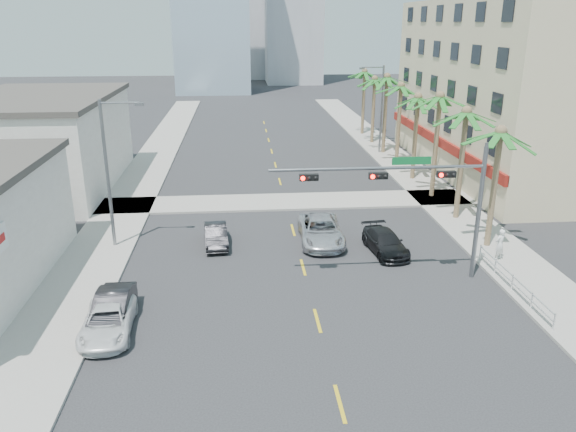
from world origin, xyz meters
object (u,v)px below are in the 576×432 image
Objects in this scene: car_parked_mid at (112,308)px; car_lane_center at (321,231)px; traffic_signal_mast at (421,189)px; car_lane_left at (216,235)px; car_parked_far at (108,321)px; pedestrian at (500,244)px; car_lane_right at (385,242)px.

car_parked_mid is 0.78× the size of car_lane_center.
traffic_signal_mast is 2.86× the size of car_lane_left.
car_parked_far is at bearing -118.11° from car_lane_left.
car_lane_left is 16.80m from pedestrian.
traffic_signal_mast reaches higher than car_parked_far.
car_lane_center is at bearing 39.59° from car_parked_mid.
car_lane_center reaches higher than car_lane_left.
traffic_signal_mast is 6.03× the size of pedestrian.
traffic_signal_mast is 2.55× the size of car_parked_mid.
pedestrian is at bearing 18.79° from traffic_signal_mast.
pedestrian is (5.54, 1.88, -3.99)m from traffic_signal_mast.
car_lane_left is (4.40, 9.12, -0.08)m from car_parked_mid.
car_parked_mid is 0.98× the size of car_lane_right.
car_lane_left is at bearing -41.25° from pedestrian.
traffic_signal_mast is at bearing 12.20° from car_parked_mid.
car_parked_far is 1.18× the size of car_lane_left.
car_lane_center is (-4.25, 5.76, -4.28)m from traffic_signal_mast.
car_parked_far is 14.86m from car_lane_center.
traffic_signal_mast reaches higher than car_parked_mid.
car_lane_center reaches higher than car_parked_mid.
traffic_signal_mast reaches higher than car_lane_right.
pedestrian is (9.78, -3.88, 0.29)m from car_lane_center.
car_lane_center is 10.53m from pedestrian.
car_parked_far is at bearing -135.52° from car_lane_center.
car_parked_mid is 14.18m from car_lane_center.
pedestrian is at bearing 14.02° from car_parked_mid.
traffic_signal_mast is 7.08m from pedestrian.
pedestrian is (20.72, 6.18, 0.44)m from car_parked_far.
traffic_signal_mast is at bearing -8.81° from pedestrian.
car_lane_right is 2.42× the size of pedestrian.
pedestrian is at bearing -19.72° from car_lane_center.
car_parked_mid is 1.12× the size of car_lane_left.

